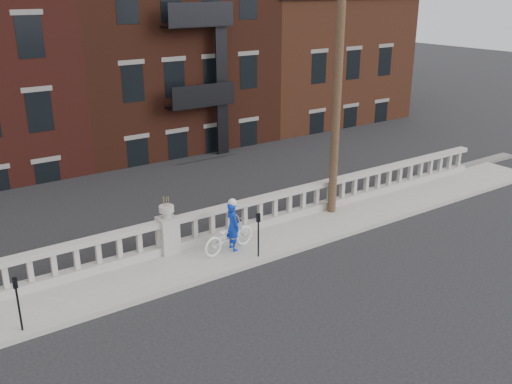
# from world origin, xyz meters

# --- Properties ---
(ground) EXTENTS (120.00, 120.00, 0.00)m
(ground) POSITION_xyz_m (0.00, 0.00, 0.00)
(ground) COLOR black
(ground) RESTS_ON ground
(sidewalk) EXTENTS (32.00, 2.20, 0.15)m
(sidewalk) POSITION_xyz_m (0.00, 3.00, 0.07)
(sidewalk) COLOR gray
(sidewalk) RESTS_ON ground
(balustrade) EXTENTS (28.00, 0.34, 1.03)m
(balustrade) POSITION_xyz_m (0.00, 3.95, 0.64)
(balustrade) COLOR gray
(balustrade) RESTS_ON sidewalk
(planter_pedestal) EXTENTS (0.55, 0.55, 1.76)m
(planter_pedestal) POSITION_xyz_m (0.00, 3.95, 0.83)
(planter_pedestal) COLOR gray
(planter_pedestal) RESTS_ON sidewalk
(lower_level) EXTENTS (80.00, 44.00, 20.80)m
(lower_level) POSITION_xyz_m (0.56, 23.04, 2.63)
(lower_level) COLOR #605E59
(lower_level) RESTS_ON ground
(utility_pole) EXTENTS (1.60, 0.28, 10.00)m
(utility_pole) POSITION_xyz_m (6.20, 3.60, 5.24)
(utility_pole) COLOR #422D1E
(utility_pole) RESTS_ON sidewalk
(parking_meter_c) EXTENTS (0.10, 0.09, 1.36)m
(parking_meter_c) POSITION_xyz_m (-4.66, 2.15, 1.00)
(parking_meter_c) COLOR black
(parking_meter_c) RESTS_ON sidewalk
(parking_meter_d) EXTENTS (0.10, 0.09, 1.36)m
(parking_meter_d) POSITION_xyz_m (2.02, 2.15, 1.00)
(parking_meter_d) COLOR black
(parking_meter_d) RESTS_ON sidewalk
(bicycle) EXTENTS (1.92, 0.91, 0.97)m
(bicycle) POSITION_xyz_m (1.53, 3.00, 0.63)
(bicycle) COLOR white
(bicycle) RESTS_ON sidewalk
(cyclist) EXTENTS (0.40, 0.58, 1.52)m
(cyclist) POSITION_xyz_m (1.67, 2.99, 0.91)
(cyclist) COLOR #0B2CB1
(cyclist) RESTS_ON sidewalk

